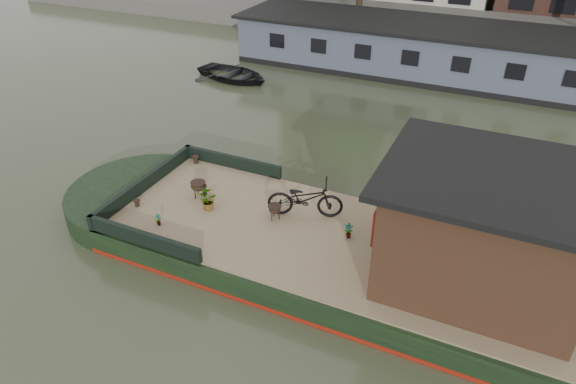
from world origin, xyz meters
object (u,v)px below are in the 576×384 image
at_px(potted_plant_a, 348,231).
at_px(dinghy, 233,71).
at_px(cabin, 484,228).
at_px(brazier_rear, 275,212).
at_px(brazier_front, 199,189).
at_px(bicycle, 305,198).

relative_size(potted_plant_a, dinghy, 0.11).
xyz_separation_m(cabin, dinghy, (-11.18, 9.71, -1.52)).
height_order(cabin, brazier_rear, cabin).
bearing_deg(potted_plant_a, cabin, -4.39).
height_order(cabin, potted_plant_a, cabin).
height_order(potted_plant_a, brazier_front, brazier_front).
bearing_deg(potted_plant_a, bicycle, 161.35).
xyz_separation_m(brazier_front, brazier_rear, (2.15, -0.08, -0.03)).
distance_m(bicycle, brazier_rear, 0.78).
distance_m(cabin, brazier_front, 6.74).
bearing_deg(brazier_front, brazier_rear, -2.02).
bearing_deg(dinghy, brazier_rear, -134.38).
distance_m(brazier_front, dinghy, 10.50).
relative_size(cabin, brazier_front, 9.34).
bearing_deg(brazier_front, cabin, -2.13).
distance_m(brazier_rear, dinghy, 11.65).
bearing_deg(brazier_rear, potted_plant_a, 1.14).
bearing_deg(cabin, potted_plant_a, 175.61).
bearing_deg(brazier_front, potted_plant_a, -0.58).
relative_size(bicycle, potted_plant_a, 4.70).
bearing_deg(bicycle, potted_plant_a, -128.02).
distance_m(cabin, potted_plant_a, 2.90).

